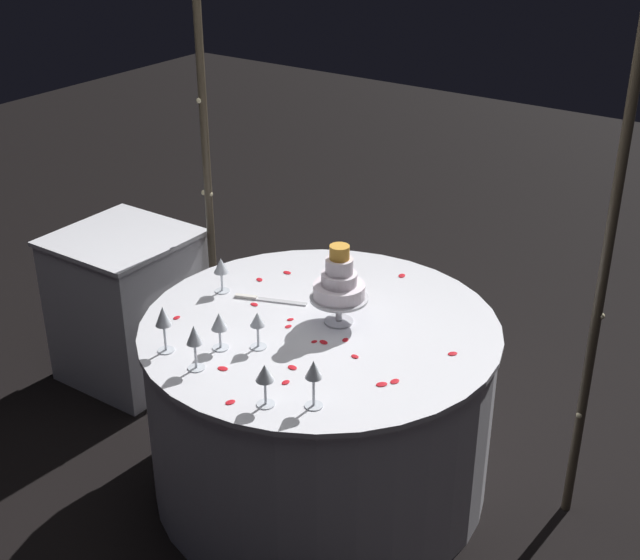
% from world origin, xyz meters
% --- Properties ---
extents(ground_plane, '(12.00, 12.00, 0.00)m').
position_xyz_m(ground_plane, '(0.00, 0.00, 0.00)').
color(ground_plane, black).
extents(decorative_arch, '(1.86, 0.06, 2.09)m').
position_xyz_m(decorative_arch, '(0.00, 0.41, 1.35)').
color(decorative_arch, '#473D2D').
rests_on(decorative_arch, ground).
extents(main_table, '(1.36, 1.36, 0.73)m').
position_xyz_m(main_table, '(0.00, 0.00, 0.37)').
color(main_table, white).
rests_on(main_table, ground).
extents(side_table, '(0.58, 0.58, 0.74)m').
position_xyz_m(side_table, '(-1.23, 0.15, 0.37)').
color(side_table, white).
rests_on(side_table, ground).
extents(tiered_cake, '(0.22, 0.22, 0.32)m').
position_xyz_m(tiered_cake, '(0.05, 0.06, 0.89)').
color(tiered_cake, silver).
rests_on(tiered_cake, main_table).
extents(wine_glass_0, '(0.06, 0.06, 0.14)m').
position_xyz_m(wine_glass_0, '(-0.09, -0.26, 0.84)').
color(wine_glass_0, silver).
rests_on(wine_glass_0, main_table).
extents(wine_glass_1, '(0.06, 0.06, 0.15)m').
position_xyz_m(wine_glass_1, '(-0.48, -0.00, 0.84)').
color(wine_glass_1, silver).
rests_on(wine_glass_1, main_table).
extents(wine_glass_2, '(0.06, 0.06, 0.15)m').
position_xyz_m(wine_glass_2, '(0.15, -0.53, 0.85)').
color(wine_glass_2, silver).
rests_on(wine_glass_2, main_table).
extents(wine_glass_3, '(0.06, 0.06, 0.18)m').
position_xyz_m(wine_glass_3, '(-0.34, -0.47, 0.86)').
color(wine_glass_3, silver).
rests_on(wine_glass_3, main_table).
extents(wine_glass_4, '(0.06, 0.06, 0.17)m').
position_xyz_m(wine_glass_4, '(0.29, -0.45, 0.86)').
color(wine_glass_4, silver).
rests_on(wine_glass_4, main_table).
extents(wine_glass_5, '(0.06, 0.06, 0.17)m').
position_xyz_m(wine_glass_5, '(-0.18, -0.49, 0.86)').
color(wine_glass_5, silver).
rests_on(wine_glass_5, main_table).
extents(wine_glass_6, '(0.06, 0.06, 0.14)m').
position_xyz_m(wine_glass_6, '(-0.20, -0.34, 0.84)').
color(wine_glass_6, silver).
rests_on(wine_glass_6, main_table).
extents(cake_knife, '(0.28, 0.12, 0.01)m').
position_xyz_m(cake_knife, '(-0.29, 0.04, 0.74)').
color(cake_knife, silver).
rests_on(cake_knife, main_table).
extents(rose_petal_0, '(0.04, 0.03, 0.00)m').
position_xyz_m(rose_petal_0, '(-0.10, -0.45, 0.74)').
color(rose_petal_0, red).
rests_on(rose_petal_0, main_table).
extents(rose_petal_1, '(0.04, 0.04, 0.00)m').
position_xyz_m(rose_petal_1, '(0.05, 0.53, 0.74)').
color(rose_petal_1, red).
rests_on(rose_petal_1, main_table).
extents(rose_petal_2, '(0.03, 0.04, 0.00)m').
position_xyz_m(rose_petal_2, '(0.43, -0.18, 0.74)').
color(rose_petal_2, red).
rests_on(rose_petal_2, main_table).
extents(rose_petal_3, '(0.03, 0.03, 0.00)m').
position_xyz_m(rose_petal_3, '(0.14, -0.04, 0.74)').
color(rose_petal_3, red).
rests_on(rose_petal_3, main_table).
extents(rose_petal_4, '(0.03, 0.03, 0.00)m').
position_xyz_m(rose_petal_4, '(0.13, -0.39, 0.74)').
color(rose_petal_4, red).
rests_on(rose_petal_4, main_table).
extents(rose_petal_5, '(0.04, 0.03, 0.00)m').
position_xyz_m(rose_petal_5, '(-0.37, 0.28, 0.74)').
color(rose_petal_5, red).
rests_on(rose_petal_5, main_table).
extents(rose_petal_6, '(0.02, 0.03, 0.00)m').
position_xyz_m(rose_petal_6, '(-0.48, -0.27, 0.74)').
color(rose_petal_6, red).
rests_on(rose_petal_6, main_table).
extents(rose_petal_7, '(0.04, 0.04, 0.00)m').
position_xyz_m(rose_petal_7, '(0.51, 0.09, 0.74)').
color(rose_petal_7, red).
rests_on(rose_petal_7, main_table).
extents(rose_petal_8, '(0.04, 0.04, 0.00)m').
position_xyz_m(rose_petal_8, '(-0.42, 0.17, 0.74)').
color(rose_petal_8, red).
rests_on(rose_petal_8, main_table).
extents(rose_petal_9, '(0.03, 0.04, 0.00)m').
position_xyz_m(rose_petal_9, '(0.05, -0.59, 0.74)').
color(rose_petal_9, red).
rests_on(rose_petal_9, main_table).
extents(rose_petal_10, '(0.04, 0.03, 0.00)m').
position_xyz_m(rose_petal_10, '(0.09, -0.30, 0.74)').
color(rose_petal_10, red).
rests_on(rose_petal_10, main_table).
extents(rose_petal_11, '(0.03, 0.03, 0.00)m').
position_xyz_m(rose_petal_11, '(-0.09, -0.08, 0.74)').
color(rose_petal_11, red).
rests_on(rose_petal_11, main_table).
extents(rose_petal_12, '(0.04, 0.03, 0.00)m').
position_xyz_m(rose_petal_12, '(0.23, -0.12, 0.74)').
color(rose_petal_12, red).
rests_on(rose_petal_12, main_table).
extents(rose_petal_13, '(0.05, 0.05, 0.00)m').
position_xyz_m(rose_petal_13, '(0.40, -0.22, 0.74)').
color(rose_petal_13, red).
rests_on(rose_petal_13, main_table).
extents(rose_petal_14, '(0.04, 0.03, 0.00)m').
position_xyz_m(rose_petal_14, '(0.09, -0.10, 0.74)').
color(rose_petal_14, red).
rests_on(rose_petal_14, main_table).
extents(rose_petal_15, '(0.04, 0.03, 0.00)m').
position_xyz_m(rose_petal_15, '(-0.30, -0.02, 0.74)').
color(rose_petal_15, red).
rests_on(rose_petal_15, main_table).
extents(rose_petal_16, '(0.02, 0.03, 0.00)m').
position_xyz_m(rose_petal_16, '(0.06, -0.12, 0.74)').
color(rose_petal_16, red).
rests_on(rose_petal_16, main_table).
extents(rose_petal_17, '(0.03, 0.03, 0.00)m').
position_xyz_m(rose_petal_17, '(-0.11, -0.03, 0.74)').
color(rose_petal_17, red).
rests_on(rose_petal_17, main_table).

